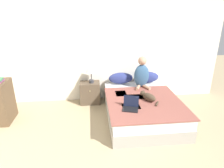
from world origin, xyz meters
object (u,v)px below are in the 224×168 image
bed (142,108)px  cat_tabby (148,97)px  nightstand (90,93)px  person_sitting (142,74)px  table_lamp (91,69)px  bookshelf (3,102)px  pillow_far (147,77)px  laptop_open (131,106)px  pillow_near (121,78)px

bed → cat_tabby: bearing=-58.7°
cat_tabby → nightstand: cat_tabby is taller
cat_tabby → nightstand: 1.59m
person_sitting → table_lamp: bearing=169.5°
cat_tabby → bookshelf: bookshelf is taller
table_lamp → pillow_far: bearing=1.9°
bookshelf → table_lamp: bearing=19.4°
laptop_open → table_lamp: 1.54m
bed → bookshelf: bookshelf is taller
bed → nightstand: (-1.12, 0.85, 0.04)m
laptop_open → pillow_near: bearing=106.0°
pillow_near → person_sitting: 0.56m
laptop_open → nightstand: 1.54m
nightstand → pillow_near: bearing=2.9°
pillow_far → laptop_open: pillow_far is taller
pillow_near → table_lamp: table_lamp is taller
cat_tabby → laptop_open: (-0.43, -0.32, -0.03)m
cat_tabby → laptop_open: size_ratio=1.40×
pillow_near → cat_tabby: (0.42, -1.03, -0.06)m
person_sitting → table_lamp: size_ratio=1.50×
pillow_near → nightstand: pillow_near is taller
pillow_near → pillow_far: bearing=0.0°
pillow_far → nightstand: pillow_far is taller
pillow_near → pillow_far: 0.67m
pillow_far → person_sitting: (-0.21, -0.27, 0.18)m
bed → pillow_near: bearing=110.8°
person_sitting → bookshelf: size_ratio=0.84×
person_sitting → bookshelf: bearing=-172.0°
bookshelf → cat_tabby: bearing=-6.2°
nightstand → bookshelf: bookshelf is taller
person_sitting → nightstand: (-1.24, 0.23, -0.53)m
bed → nightstand: size_ratio=3.71×
table_lamp → bookshelf: 2.02m
nightstand → table_lamp: bearing=-8.0°
bed → laptop_open: 0.65m
pillow_far → person_sitting: person_sitting is taller
pillow_near → laptop_open: (-0.01, -1.35, -0.09)m
pillow_near → cat_tabby: bearing=-67.7°
pillow_far → cat_tabby: pillow_far is taller
nightstand → cat_tabby: bearing=-39.3°
pillow_near → cat_tabby: size_ratio=1.23×
bed → nightstand: bearing=142.9°
bed → person_sitting: size_ratio=2.74×
table_lamp → bookshelf: bearing=-160.6°
table_lamp → cat_tabby: bearing=-40.3°
pillow_near → person_sitting: bearing=-30.2°
table_lamp → bookshelf: table_lamp is taller
bed → pillow_far: pillow_far is taller
bookshelf → bed: bearing=-3.6°
cat_tabby → laptop_open: laptop_open is taller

